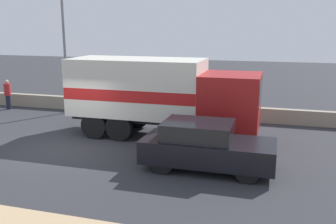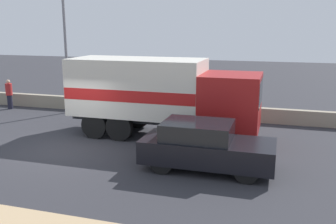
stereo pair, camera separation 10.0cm
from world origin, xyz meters
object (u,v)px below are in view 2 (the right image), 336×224
(car_hatchback, at_px, (205,146))
(pedestrian, at_px, (9,94))
(street_lamp, at_px, (65,29))
(box_truck, at_px, (159,93))

(car_hatchback, bearing_deg, pedestrian, 154.46)
(street_lamp, distance_m, box_truck, 7.15)
(box_truck, distance_m, pedestrian, 10.12)
(box_truck, relative_size, car_hatchback, 1.85)
(street_lamp, xyz_separation_m, box_truck, (6.03, -2.88, -2.55))
(street_lamp, relative_size, box_truck, 0.98)
(box_truck, distance_m, car_hatchback, 4.20)
(box_truck, bearing_deg, street_lamp, 154.44)
(box_truck, xyz_separation_m, car_hatchback, (2.58, -3.15, -1.06))
(street_lamp, height_order, box_truck, street_lamp)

